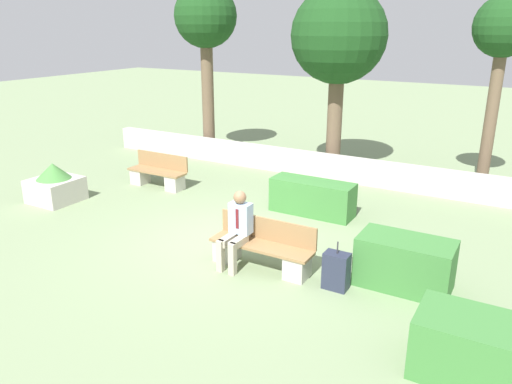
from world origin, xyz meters
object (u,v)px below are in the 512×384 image
object	(u,v)px
bench_front	(262,250)
tree_center_left	(339,38)
planter_corner_left	(55,184)
suitcase	(336,271)
bench_left_side	(158,175)
tree_center_right	(503,35)
tree_leftmost	(206,22)
person_seated_man	(237,226)

from	to	relation	value
bench_front	tree_center_left	world-z (taller)	tree_center_left
bench_front	planter_corner_left	world-z (taller)	planter_corner_left
planter_corner_left	suitcase	world-z (taller)	planter_corner_left
planter_corner_left	bench_left_side	bearing A→B (deg)	57.10
tree_center_right	planter_corner_left	bearing A→B (deg)	-145.07
suitcase	tree_leftmost	bearing A→B (deg)	137.90
person_seated_man	tree_leftmost	distance (m)	8.52
bench_front	planter_corner_left	distance (m)	5.94
tree_center_left	tree_center_right	bearing A→B (deg)	6.17
bench_left_side	suitcase	world-z (taller)	bench_left_side
bench_left_side	tree_center_left	size ratio (longest dim) A/B	0.33
bench_front	suitcase	xyz separation A→B (m)	(1.37, -0.05, -0.02)
tree_leftmost	bench_front	bearing A→B (deg)	-48.45
suitcase	tree_leftmost	size ratio (longest dim) A/B	0.16
bench_left_side	suitcase	distance (m)	6.51
suitcase	planter_corner_left	bearing A→B (deg)	175.47
suitcase	tree_center_right	bearing A→B (deg)	78.49
bench_front	bench_left_side	bearing A→B (deg)	150.14
tree_center_right	suitcase	bearing A→B (deg)	-101.51
tree_center_left	tree_center_right	distance (m)	3.90
tree_leftmost	tree_center_right	xyz separation A→B (m)	(8.03, 0.57, -0.31)
tree_leftmost	suitcase	bearing A→B (deg)	-42.10
person_seated_man	tree_leftmost	size ratio (longest dim) A/B	0.26
bench_front	bench_left_side	distance (m)	5.26
suitcase	bench_front	bearing A→B (deg)	177.91
suitcase	tree_leftmost	world-z (taller)	tree_leftmost
planter_corner_left	tree_center_left	distance (m)	8.04
bench_left_side	planter_corner_left	world-z (taller)	planter_corner_left
tree_leftmost	tree_center_right	bearing A→B (deg)	4.07
bench_front	tree_center_right	xyz separation A→B (m)	(2.72, 6.56, 3.43)
tree_leftmost	tree_center_left	world-z (taller)	tree_leftmost
bench_left_side	tree_center_right	xyz separation A→B (m)	(7.28, 3.94, 3.44)
tree_leftmost	tree_center_right	distance (m)	8.05
suitcase	tree_center_left	bearing A→B (deg)	112.25
planter_corner_left	bench_front	bearing A→B (deg)	-5.09
bench_left_side	tree_center_left	distance (m)	5.93
bench_left_side	tree_leftmost	bearing A→B (deg)	108.16
suitcase	tree_leftmost	xyz separation A→B (m)	(-6.68, 6.04, 3.76)
planter_corner_left	tree_center_right	size ratio (longest dim) A/B	0.22
bench_front	bench_left_side	xyz separation A→B (m)	(-4.56, 2.62, -0.01)
tree_center_right	tree_center_left	bearing A→B (deg)	-173.83
bench_left_side	tree_center_left	xyz separation A→B (m)	(3.40, 3.52, 3.35)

